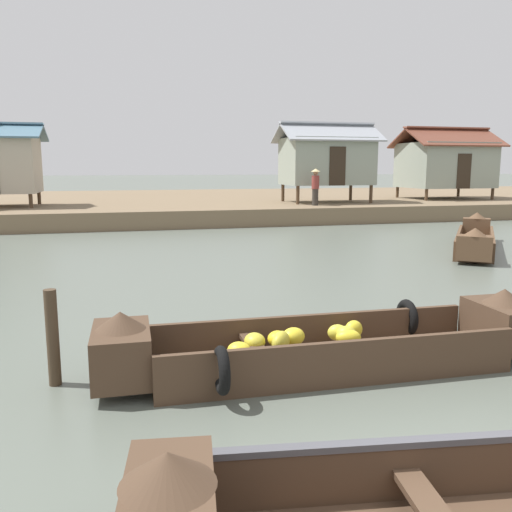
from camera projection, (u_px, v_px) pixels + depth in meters
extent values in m
plane|color=#596056|center=(221.00, 273.00, 12.61)|extent=(300.00, 300.00, 0.00)
cube|color=#756047|center=(160.00, 204.00, 30.75)|extent=(160.00, 20.00, 0.73)
cube|color=#473323|center=(327.00, 364.00, 6.61)|extent=(4.32, 1.29, 0.12)
cube|color=#473323|center=(313.00, 330.00, 7.10)|extent=(4.29, 0.17, 0.42)
cube|color=#473323|center=(346.00, 359.00, 6.02)|extent=(4.29, 0.17, 0.42)
cube|color=#473323|center=(502.00, 324.00, 7.10)|extent=(0.66, 1.03, 0.57)
cone|color=#473323|center=(505.00, 296.00, 7.04)|extent=(0.57, 0.57, 0.20)
cube|color=#473323|center=(122.00, 353.00, 6.00)|extent=(0.66, 1.03, 0.57)
cone|color=#473323|center=(120.00, 320.00, 5.93)|extent=(0.57, 0.57, 0.20)
cube|color=#473323|center=(256.00, 347.00, 6.35)|extent=(0.22, 1.08, 0.05)
torus|color=black|center=(407.00, 318.00, 7.53)|extent=(0.13, 0.52, 0.52)
torus|color=black|center=(222.00, 370.00, 5.58)|extent=(0.13, 0.52, 0.52)
ellipsoid|color=gold|center=(255.00, 341.00, 6.45)|extent=(0.26, 0.29, 0.21)
ellipsoid|color=gold|center=(346.00, 334.00, 6.58)|extent=(0.31, 0.29, 0.20)
ellipsoid|color=yellow|center=(338.00, 333.00, 6.69)|extent=(0.29, 0.24, 0.21)
ellipsoid|color=yellow|center=(278.00, 339.00, 6.49)|extent=(0.26, 0.26, 0.20)
ellipsoid|color=gold|center=(281.00, 342.00, 6.34)|extent=(0.36, 0.38, 0.25)
ellipsoid|color=yellow|center=(354.00, 330.00, 6.92)|extent=(0.32, 0.28, 0.25)
ellipsoid|color=yellow|center=(348.00, 337.00, 6.53)|extent=(0.35, 0.26, 0.19)
ellipsoid|color=yellow|center=(239.00, 350.00, 6.24)|extent=(0.35, 0.33, 0.20)
ellipsoid|color=yellow|center=(293.00, 337.00, 6.56)|extent=(0.36, 0.33, 0.22)
cone|color=#473323|center=(167.00, 468.00, 2.98)|extent=(0.63, 0.63, 0.20)
cube|color=brown|center=(474.00, 249.00, 15.93)|extent=(3.51, 4.18, 0.12)
cube|color=brown|center=(458.00, 239.00, 16.06)|extent=(2.77, 3.62, 0.41)
cube|color=brown|center=(492.00, 241.00, 15.71)|extent=(2.77, 3.62, 0.41)
cube|color=brown|center=(476.00, 227.00, 18.14)|extent=(1.00, 0.94, 0.63)
cone|color=brown|center=(477.00, 215.00, 18.08)|extent=(0.78, 0.78, 0.20)
cube|color=brown|center=(474.00, 248.00, 13.59)|extent=(1.00, 0.94, 0.63)
cone|color=brown|center=(475.00, 232.00, 13.52)|extent=(0.78, 0.78, 0.20)
cube|color=brown|center=(475.00, 243.00, 15.01)|extent=(0.85, 0.71, 0.05)
cylinder|color=#4C3826|center=(31.00, 201.00, 22.66)|extent=(0.16, 0.16, 0.60)
cylinder|color=#4C3826|center=(39.00, 198.00, 25.09)|extent=(0.16, 0.16, 0.60)
cylinder|color=#4C3826|center=(298.00, 195.00, 24.90)|extent=(0.16, 0.16, 0.87)
cylinder|color=#4C3826|center=(371.00, 194.00, 25.82)|extent=(0.16, 0.16, 0.87)
cylinder|color=#4C3826|center=(283.00, 193.00, 27.14)|extent=(0.16, 0.16, 0.87)
cylinder|color=#4C3826|center=(351.00, 192.00, 28.06)|extent=(0.16, 0.16, 0.87)
cube|color=gray|center=(326.00, 161.00, 26.22)|extent=(4.13, 2.75, 2.26)
cube|color=#2D2319|center=(338.00, 166.00, 24.93)|extent=(0.80, 0.04, 1.80)
cube|color=#9399A0|center=(333.00, 131.00, 25.33)|extent=(4.83, 1.86, 0.98)
cube|color=#9399A0|center=(322.00, 133.00, 26.65)|extent=(4.83, 1.86, 0.98)
cylinder|color=#4C3826|center=(426.00, 195.00, 27.64)|extent=(0.16, 0.16, 0.61)
cylinder|color=#4C3826|center=(492.00, 194.00, 28.61)|extent=(0.16, 0.16, 0.61)
cylinder|color=#4C3826|center=(397.00, 192.00, 30.50)|extent=(0.16, 0.16, 0.61)
cylinder|color=#4C3826|center=(458.00, 191.00, 31.48)|extent=(0.16, 0.16, 0.61)
cube|color=gray|center=(445.00, 165.00, 29.31)|extent=(4.39, 3.40, 2.41)
cube|color=#2D2319|center=(464.00, 171.00, 27.72)|extent=(0.80, 0.04, 1.80)
cube|color=brown|center=(456.00, 137.00, 28.25)|extent=(5.09, 2.18, 1.11)
cube|color=brown|center=(438.00, 138.00, 29.87)|extent=(5.09, 2.18, 1.11)
cylinder|color=#332D28|center=(315.00, 197.00, 24.22)|extent=(0.28, 0.28, 0.75)
cylinder|color=brown|center=(315.00, 182.00, 24.11)|extent=(0.34, 0.34, 0.60)
sphere|color=#9E7556|center=(316.00, 173.00, 24.04)|extent=(0.22, 0.22, 0.22)
cone|color=tan|center=(316.00, 170.00, 24.02)|extent=(0.44, 0.44, 0.14)
cylinder|color=#423323|center=(53.00, 338.00, 6.05)|extent=(0.14, 0.14, 1.12)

